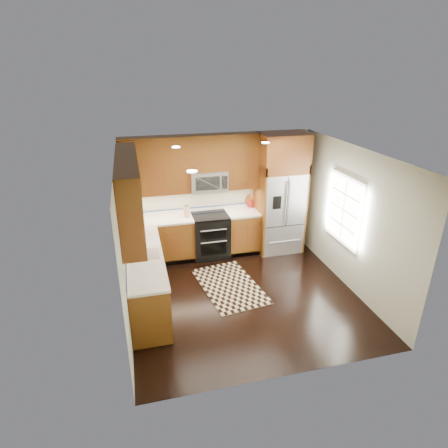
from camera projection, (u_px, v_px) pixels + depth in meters
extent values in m
plane|color=black|center=(243.00, 295.00, 6.84)|extent=(4.00, 4.00, 0.00)
cube|color=beige|center=(218.00, 193.00, 8.11)|extent=(4.00, 0.02, 2.60)
cube|color=beige|center=(123.00, 242.00, 5.88)|extent=(0.02, 4.00, 2.60)
cube|color=beige|center=(350.00, 219.00, 6.78)|extent=(0.02, 4.00, 2.60)
cube|color=white|center=(344.00, 210.00, 6.91)|extent=(0.04, 1.10, 1.30)
cube|color=white|center=(344.00, 210.00, 6.91)|extent=(0.02, 0.95, 1.15)
cube|color=brown|center=(161.00, 241.00, 7.88)|extent=(1.37, 0.60, 0.90)
cube|color=brown|center=(243.00, 232.00, 8.29)|extent=(0.72, 0.60, 0.90)
cube|color=brown|center=(146.00, 280.00, 6.46)|extent=(0.60, 2.40, 0.90)
cube|color=silver|center=(195.00, 217.00, 7.86)|extent=(2.85, 0.62, 0.04)
cube|color=silver|center=(144.00, 256.00, 6.27)|extent=(0.62, 2.40, 0.04)
cube|color=brown|center=(192.00, 174.00, 7.63)|extent=(2.85, 0.33, 0.75)
cube|color=brown|center=(131.00, 206.00, 5.89)|extent=(0.33, 2.40, 0.75)
cube|color=brown|center=(191.00, 145.00, 7.40)|extent=(2.85, 0.33, 0.40)
cube|color=brown|center=(127.00, 170.00, 5.66)|extent=(0.33, 2.40, 0.40)
cube|color=black|center=(210.00, 236.00, 8.09)|extent=(0.76, 0.64, 0.92)
cube|color=black|center=(210.00, 215.00, 7.90)|extent=(0.76, 0.60, 0.02)
cube|color=black|center=(213.00, 235.00, 7.75)|extent=(0.55, 0.01, 0.18)
cube|color=black|center=(214.00, 249.00, 7.87)|extent=(0.55, 0.01, 0.28)
cylinder|color=#B2B2B7|center=(214.00, 230.00, 7.68)|extent=(0.55, 0.02, 0.02)
cylinder|color=#B2B2B7|center=(214.00, 242.00, 7.78)|extent=(0.55, 0.02, 0.02)
cube|color=#B2B2B7|center=(208.00, 181.00, 7.73)|extent=(0.76, 0.40, 0.42)
cube|color=black|center=(208.00, 184.00, 7.55)|extent=(0.50, 0.01, 0.28)
cube|color=#B2B2B7|center=(279.00, 211.00, 8.23)|extent=(0.90, 0.74, 1.80)
cube|color=black|center=(287.00, 202.00, 7.76)|extent=(0.01, 0.01, 1.08)
cube|color=black|center=(277.00, 203.00, 7.71)|extent=(0.18, 0.01, 0.28)
cube|color=brown|center=(259.00, 209.00, 8.08)|extent=(0.04, 0.74, 2.00)
cube|color=brown|center=(299.00, 205.00, 8.29)|extent=(0.04, 0.74, 2.00)
cube|color=brown|center=(283.00, 153.00, 7.72)|extent=(0.98, 0.74, 0.80)
cube|color=#B2B2B7|center=(144.00, 254.00, 6.26)|extent=(0.50, 0.42, 0.02)
cylinder|color=#B2B2B7|center=(131.00, 243.00, 6.36)|extent=(0.02, 0.02, 0.28)
torus|color=#B2B2B7|center=(130.00, 237.00, 6.23)|extent=(0.18, 0.02, 0.18)
cube|color=black|center=(229.00, 286.00, 7.10)|extent=(1.23, 1.79, 0.01)
cube|color=tan|center=(187.00, 212.00, 7.80)|extent=(0.10, 0.14, 0.20)
cylinder|color=maroon|center=(251.00, 204.00, 8.33)|extent=(0.13, 0.13, 0.15)
cylinder|color=brown|center=(251.00, 206.00, 8.36)|extent=(0.38, 0.38, 0.02)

